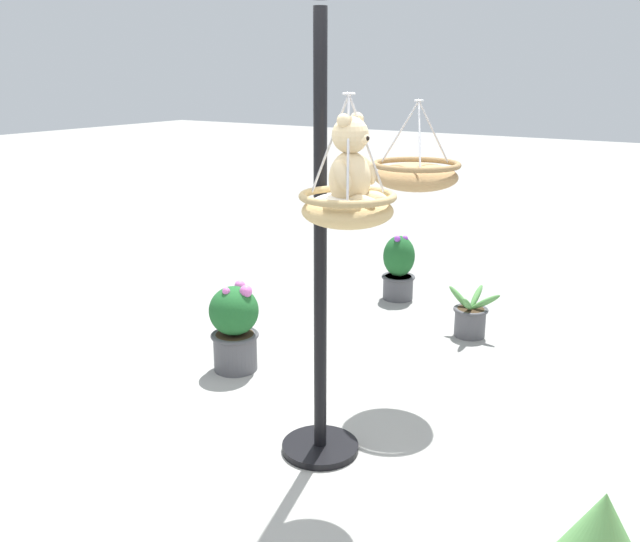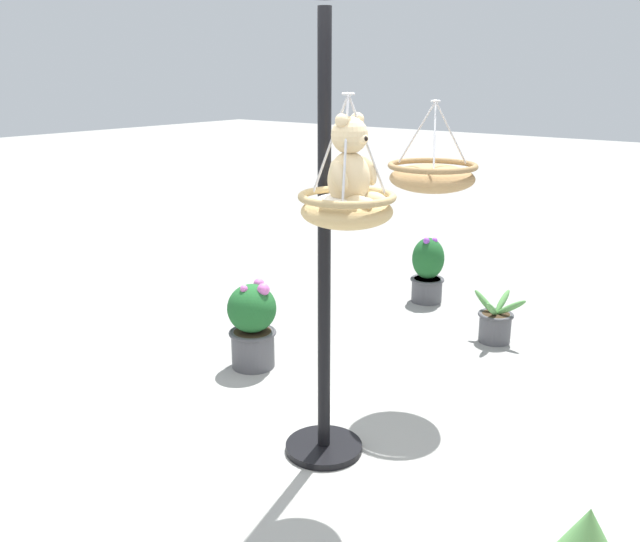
{
  "view_description": "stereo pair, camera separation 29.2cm",
  "coord_description": "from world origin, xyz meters",
  "px_view_note": "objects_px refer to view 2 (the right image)",
  "views": [
    {
      "loc": [
        2.68,
        1.82,
        2.09
      ],
      "look_at": [
        -0.03,
        0.09,
        1.14
      ],
      "focal_mm": 38.05,
      "sensor_mm": 36.0,
      "label": 1
    },
    {
      "loc": [
        2.51,
        2.05,
        2.09
      ],
      "look_at": [
        -0.03,
        0.09,
        1.14
      ],
      "focal_mm": 38.05,
      "sensor_mm": 36.0,
      "label": 2
    }
  ],
  "objects_px": {
    "potted_plant_flowering_red": "(252,324)",
    "hanging_basket_left_high": "(432,176)",
    "display_pole_central": "(324,327)",
    "hanging_basket_with_teddy": "(347,208)",
    "potted_plant_small_succulent": "(428,270)",
    "potted_plant_bushy_green": "(495,323)",
    "teddy_bear": "(351,168)"
  },
  "relations": [
    {
      "from": "potted_plant_flowering_red",
      "to": "potted_plant_small_succulent",
      "type": "bearing_deg",
      "value": 172.22
    },
    {
      "from": "display_pole_central",
      "to": "potted_plant_small_succulent",
      "type": "relative_size",
      "value": 3.85
    },
    {
      "from": "potted_plant_flowering_red",
      "to": "hanging_basket_left_high",
      "type": "bearing_deg",
      "value": 109.28
    },
    {
      "from": "display_pole_central",
      "to": "hanging_basket_with_teddy",
      "type": "bearing_deg",
      "value": 59.04
    },
    {
      "from": "hanging_basket_left_high",
      "to": "display_pole_central",
      "type": "bearing_deg",
      "value": -3.83
    },
    {
      "from": "display_pole_central",
      "to": "hanging_basket_left_high",
      "type": "xyz_separation_m",
      "value": [
        -1.02,
        0.07,
        0.71
      ]
    },
    {
      "from": "hanging_basket_with_teddy",
      "to": "potted_plant_bushy_green",
      "type": "xyz_separation_m",
      "value": [
        -2.29,
        -0.16,
        -1.31
      ]
    },
    {
      "from": "potted_plant_bushy_green",
      "to": "potted_plant_small_succulent",
      "type": "xyz_separation_m",
      "value": [
        -0.54,
        -0.92,
        0.15
      ]
    },
    {
      "from": "potted_plant_bushy_green",
      "to": "potted_plant_small_succulent",
      "type": "distance_m",
      "value": 1.08
    },
    {
      "from": "display_pole_central",
      "to": "potted_plant_bushy_green",
      "type": "xyz_separation_m",
      "value": [
        -2.14,
        0.09,
        -0.6
      ]
    },
    {
      "from": "hanging_basket_left_high",
      "to": "potted_plant_small_succulent",
      "type": "relative_size",
      "value": 0.88
    },
    {
      "from": "hanging_basket_with_teddy",
      "to": "potted_plant_flowering_red",
      "type": "height_order",
      "value": "hanging_basket_with_teddy"
    },
    {
      "from": "hanging_basket_left_high",
      "to": "potted_plant_small_succulent",
      "type": "distance_m",
      "value": 2.22
    },
    {
      "from": "hanging_basket_left_high",
      "to": "potted_plant_flowering_red",
      "type": "xyz_separation_m",
      "value": [
        0.41,
        -1.18,
        -1.13
      ]
    },
    {
      "from": "potted_plant_bushy_green",
      "to": "potted_plant_small_succulent",
      "type": "bearing_deg",
      "value": -120.38
    },
    {
      "from": "display_pole_central",
      "to": "teddy_bear",
      "type": "xyz_separation_m",
      "value": [
        0.15,
        0.27,
        0.9
      ]
    },
    {
      "from": "potted_plant_flowering_red",
      "to": "display_pole_central",
      "type": "bearing_deg",
      "value": 61.63
    },
    {
      "from": "hanging_basket_with_teddy",
      "to": "teddy_bear",
      "type": "bearing_deg",
      "value": 90.0
    },
    {
      "from": "hanging_basket_left_high",
      "to": "potted_plant_flowering_red",
      "type": "height_order",
      "value": "hanging_basket_left_high"
    },
    {
      "from": "display_pole_central",
      "to": "potted_plant_small_succulent",
      "type": "height_order",
      "value": "display_pole_central"
    },
    {
      "from": "hanging_basket_with_teddy",
      "to": "hanging_basket_left_high",
      "type": "distance_m",
      "value": 1.18
    },
    {
      "from": "display_pole_central",
      "to": "hanging_basket_with_teddy",
      "type": "distance_m",
      "value": 0.77
    },
    {
      "from": "display_pole_central",
      "to": "potted_plant_small_succulent",
      "type": "bearing_deg",
      "value": -162.79
    },
    {
      "from": "hanging_basket_left_high",
      "to": "potted_plant_bushy_green",
      "type": "bearing_deg",
      "value": 178.84
    },
    {
      "from": "teddy_bear",
      "to": "potted_plant_flowering_red",
      "type": "xyz_separation_m",
      "value": [
        -0.75,
        -1.39,
        -1.33
      ]
    },
    {
      "from": "teddy_bear",
      "to": "hanging_basket_with_teddy",
      "type": "bearing_deg",
      "value": -90.0
    },
    {
      "from": "hanging_basket_left_high",
      "to": "potted_plant_small_succulent",
      "type": "xyz_separation_m",
      "value": [
        -1.67,
        -0.9,
        -1.16
      ]
    },
    {
      "from": "display_pole_central",
      "to": "hanging_basket_with_teddy",
      "type": "xyz_separation_m",
      "value": [
        0.15,
        0.25,
        0.71
      ]
    },
    {
      "from": "potted_plant_flowering_red",
      "to": "potted_plant_small_succulent",
      "type": "relative_size",
      "value": 1.03
    },
    {
      "from": "potted_plant_flowering_red",
      "to": "potted_plant_small_succulent",
      "type": "height_order",
      "value": "potted_plant_flowering_red"
    },
    {
      "from": "display_pole_central",
      "to": "hanging_basket_left_high",
      "type": "distance_m",
      "value": 1.24
    },
    {
      "from": "hanging_basket_with_teddy",
      "to": "teddy_bear",
      "type": "relative_size",
      "value": 1.42
    }
  ]
}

